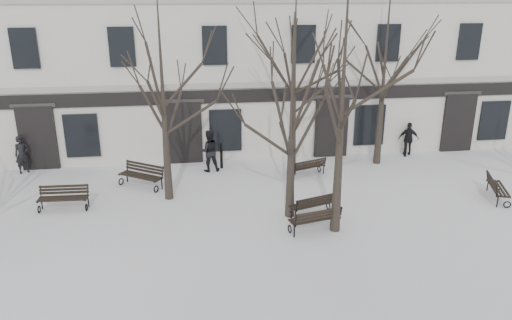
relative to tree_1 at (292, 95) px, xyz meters
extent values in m
plane|color=white|center=(-0.20, -1.57, -4.44)|extent=(100.00, 100.00, 0.00)
cube|color=silver|center=(-0.20, 11.43, 1.06)|extent=(40.00, 10.00, 11.00)
cube|color=#A29C94|center=(-0.20, 6.40, -0.84)|extent=(40.00, 0.12, 0.25)
cube|color=#A29C94|center=(-0.20, 6.40, 2.86)|extent=(40.00, 0.12, 0.25)
cube|color=black|center=(-0.20, 6.39, -1.34)|extent=(40.00, 0.10, 0.60)
cube|color=black|center=(-10.20, 6.37, -2.99)|extent=(1.60, 0.22, 2.90)
cube|color=#2D2B28|center=(-10.20, 6.33, -1.49)|extent=(1.90, 0.08, 0.18)
cube|color=black|center=(-8.30, 6.38, -2.94)|extent=(1.50, 0.14, 2.00)
cube|color=black|center=(-3.70, 6.37, -2.99)|extent=(1.60, 0.22, 2.90)
cube|color=#2D2B28|center=(-3.70, 6.33, -1.49)|extent=(1.90, 0.08, 0.18)
cube|color=black|center=(-1.80, 6.38, -2.94)|extent=(1.50, 0.14, 2.00)
cube|color=black|center=(3.30, 6.37, -2.99)|extent=(1.60, 0.22, 2.90)
cube|color=#2D2B28|center=(3.30, 6.33, -1.49)|extent=(1.90, 0.08, 0.18)
cube|color=black|center=(5.20, 6.38, -2.94)|extent=(1.50, 0.14, 2.00)
cube|color=black|center=(9.80, 6.37, -2.99)|extent=(1.60, 0.22, 2.90)
cube|color=#2D2B28|center=(9.80, 6.33, -1.49)|extent=(1.90, 0.08, 0.18)
cube|color=black|center=(11.70, 6.38, -2.94)|extent=(1.50, 0.14, 2.00)
cube|color=black|center=(-10.20, 6.38, 0.96)|extent=(1.10, 0.14, 1.70)
cube|color=black|center=(-6.20, 6.38, 0.96)|extent=(1.10, 0.14, 1.70)
cube|color=black|center=(-2.20, 6.38, 0.96)|extent=(1.10, 0.14, 1.70)
cube|color=black|center=(1.80, 6.38, 0.96)|extent=(1.10, 0.14, 1.70)
cube|color=black|center=(5.80, 6.38, 0.96)|extent=(1.10, 0.14, 1.70)
cube|color=black|center=(9.80, 6.38, 0.96)|extent=(1.10, 0.14, 1.70)
cone|color=black|center=(0.00, 0.00, -2.95)|extent=(0.34, 0.34, 2.98)
cone|color=black|center=(1.31, -1.32, -2.57)|extent=(0.34, 0.34, 3.73)
cone|color=black|center=(-4.36, 2.19, -2.77)|extent=(0.34, 0.34, 3.34)
cone|color=black|center=(0.95, 4.22, -2.72)|extent=(0.34, 0.34, 3.44)
cone|color=black|center=(5.20, 5.08, -2.60)|extent=(0.34, 0.34, 3.68)
torus|color=black|center=(-9.05, 1.47, -4.30)|extent=(0.06, 0.29, 0.29)
cylinder|color=black|center=(-9.04, 1.83, -4.22)|extent=(0.05, 0.05, 0.45)
cube|color=black|center=(-9.04, 1.65, -3.99)|extent=(0.07, 0.55, 0.05)
torus|color=black|center=(-7.36, 1.41, -4.30)|extent=(0.06, 0.29, 0.29)
cylinder|color=black|center=(-7.35, 1.77, -4.22)|extent=(0.05, 0.05, 0.45)
cube|color=black|center=(-7.35, 1.59, -3.99)|extent=(0.07, 0.55, 0.05)
cube|color=black|center=(-8.21, 1.40, -3.97)|extent=(1.79, 0.15, 0.03)
cube|color=black|center=(-8.20, 1.54, -3.97)|extent=(1.79, 0.15, 0.03)
cube|color=black|center=(-8.20, 1.68, -3.97)|extent=(1.79, 0.15, 0.03)
cube|color=black|center=(-8.19, 1.82, -3.97)|extent=(1.79, 0.15, 0.03)
cube|color=black|center=(-8.19, 1.86, -3.84)|extent=(1.79, 0.09, 0.09)
cube|color=black|center=(-8.19, 1.88, -3.72)|extent=(1.79, 0.09, 0.09)
cube|color=black|center=(-8.19, 1.90, -3.60)|extent=(1.79, 0.09, 0.09)
cylinder|color=black|center=(-9.04, 1.91, -3.79)|extent=(0.04, 0.14, 0.49)
cylinder|color=black|center=(-7.35, 1.85, -3.79)|extent=(0.04, 0.14, 0.49)
torus|color=black|center=(1.54, 0.35, -4.31)|extent=(0.13, 0.28, 0.28)
cylinder|color=black|center=(1.65, 0.02, -4.22)|extent=(0.05, 0.05, 0.43)
cube|color=black|center=(1.59, 0.19, -4.01)|extent=(0.21, 0.51, 0.05)
torus|color=black|center=(0.00, -0.17, -4.31)|extent=(0.13, 0.28, 0.28)
cylinder|color=black|center=(0.11, -0.50, -4.22)|extent=(0.05, 0.05, 0.43)
cube|color=black|center=(0.05, -0.34, -4.01)|extent=(0.21, 0.51, 0.05)
cube|color=black|center=(0.76, 0.12, -3.99)|extent=(1.66, 0.63, 0.03)
cube|color=black|center=(0.80, 0.00, -3.99)|extent=(1.66, 0.63, 0.03)
cube|color=black|center=(0.84, -0.13, -3.99)|extent=(1.66, 0.63, 0.03)
cube|color=black|center=(0.89, -0.26, -3.99)|extent=(1.66, 0.63, 0.03)
cube|color=black|center=(0.90, -0.29, -3.87)|extent=(1.64, 0.58, 0.09)
cube|color=black|center=(0.90, -0.31, -3.75)|extent=(1.64, 0.58, 0.09)
cube|color=black|center=(0.91, -0.33, -3.64)|extent=(1.64, 0.58, 0.09)
cylinder|color=black|center=(1.67, -0.05, -3.82)|extent=(0.08, 0.14, 0.48)
cylinder|color=black|center=(0.13, -0.57, -3.82)|extent=(0.08, 0.14, 0.48)
torus|color=black|center=(1.37, -0.91, -4.30)|extent=(0.11, 0.29, 0.29)
cylinder|color=black|center=(1.46, -1.25, -4.22)|extent=(0.05, 0.05, 0.44)
cube|color=black|center=(1.41, -1.08, -4.00)|extent=(0.18, 0.54, 0.05)
torus|color=black|center=(-0.25, -1.30, -4.30)|extent=(0.11, 0.29, 0.29)
cylinder|color=black|center=(-0.17, -1.64, -4.22)|extent=(0.05, 0.05, 0.44)
cube|color=black|center=(-0.21, -1.47, -4.00)|extent=(0.18, 0.54, 0.05)
cube|color=black|center=(0.55, -1.06, -3.98)|extent=(1.74, 0.50, 0.03)
cube|color=black|center=(0.58, -1.20, -3.98)|extent=(1.74, 0.50, 0.03)
cube|color=black|center=(0.61, -1.33, -3.98)|extent=(1.74, 0.50, 0.03)
cube|color=black|center=(0.65, -1.47, -3.98)|extent=(1.74, 0.50, 0.03)
cube|color=black|center=(0.66, -1.50, -3.85)|extent=(1.73, 0.45, 0.09)
cube|color=black|center=(0.66, -1.53, -3.73)|extent=(1.73, 0.45, 0.09)
cube|color=black|center=(0.67, -1.55, -3.61)|extent=(1.73, 0.45, 0.09)
cylinder|color=black|center=(1.47, -1.33, -3.80)|extent=(0.07, 0.15, 0.49)
cylinder|color=black|center=(-0.15, -1.72, -3.80)|extent=(0.07, 0.15, 0.49)
torus|color=black|center=(-6.40, 3.87, -4.29)|extent=(0.22, 0.29, 0.31)
cylinder|color=black|center=(-6.18, 4.18, -4.20)|extent=(0.05, 0.05, 0.48)
cube|color=black|center=(-6.29, 4.03, -3.96)|extent=(0.38, 0.51, 0.05)
torus|color=black|center=(-4.90, 2.84, -4.29)|extent=(0.22, 0.29, 0.31)
cylinder|color=black|center=(-4.68, 3.15, -4.20)|extent=(0.05, 0.05, 0.48)
cube|color=black|center=(-4.79, 2.99, -3.96)|extent=(0.38, 0.51, 0.05)
cube|color=black|center=(-5.67, 3.32, -3.94)|extent=(1.64, 1.17, 0.04)
cube|color=black|center=(-5.59, 3.44, -3.94)|extent=(1.64, 1.17, 0.04)
cube|color=black|center=(-5.50, 3.56, -3.94)|extent=(1.64, 1.17, 0.04)
cube|color=black|center=(-5.42, 3.69, -3.94)|extent=(1.64, 1.17, 0.04)
cube|color=black|center=(-5.39, 3.72, -3.80)|extent=(1.61, 1.12, 0.10)
cube|color=black|center=(-5.38, 3.74, -3.67)|extent=(1.61, 1.12, 0.10)
cube|color=black|center=(-5.37, 3.76, -3.54)|extent=(1.61, 1.12, 0.10)
cylinder|color=black|center=(-6.13, 4.25, -3.74)|extent=(0.12, 0.15, 0.53)
cylinder|color=black|center=(-4.63, 3.22, -3.74)|extent=(0.12, 0.15, 0.53)
torus|color=black|center=(2.21, 4.28, -4.31)|extent=(0.14, 0.26, 0.27)
cylinder|color=black|center=(2.33, 3.97, -4.23)|extent=(0.05, 0.05, 0.41)
cube|color=black|center=(2.27, 4.13, -4.03)|extent=(0.22, 0.49, 0.05)
torus|color=black|center=(0.76, 3.72, -4.31)|extent=(0.14, 0.26, 0.27)
cylinder|color=black|center=(0.87, 3.42, -4.23)|extent=(0.05, 0.05, 0.41)
cube|color=black|center=(0.82, 3.57, -4.03)|extent=(0.22, 0.49, 0.05)
cube|color=black|center=(1.47, 4.04, -4.01)|extent=(1.57, 0.67, 0.03)
cube|color=black|center=(1.52, 3.92, -4.01)|extent=(1.57, 0.67, 0.03)
cube|color=black|center=(1.56, 3.80, -4.01)|extent=(1.57, 0.67, 0.03)
cube|color=black|center=(1.61, 3.68, -4.01)|extent=(1.57, 0.67, 0.03)
cube|color=black|center=(1.62, 3.64, -3.89)|extent=(1.55, 0.62, 0.08)
cube|color=black|center=(1.63, 3.62, -3.78)|extent=(1.55, 0.62, 0.08)
cube|color=black|center=(1.64, 3.61, -3.67)|extent=(1.55, 0.62, 0.08)
cylinder|color=black|center=(2.35, 3.90, -3.84)|extent=(0.08, 0.14, 0.46)
cylinder|color=black|center=(0.90, 3.35, -3.84)|extent=(0.08, 0.14, 0.46)
torus|color=black|center=(8.22, -0.44, -4.30)|extent=(0.28, 0.14, 0.28)
cylinder|color=black|center=(7.88, -0.32, -4.22)|extent=(0.05, 0.05, 0.44)
cube|color=black|center=(8.05, -0.38, -4.00)|extent=(0.52, 0.23, 0.05)
torus|color=black|center=(8.78, 1.13, -4.30)|extent=(0.28, 0.14, 0.28)
cylinder|color=black|center=(8.45, 1.25, -4.22)|extent=(0.05, 0.05, 0.44)
cube|color=black|center=(8.61, 1.19, -4.00)|extent=(0.52, 0.23, 0.05)
cube|color=black|center=(8.53, 0.33, -3.98)|extent=(0.68, 1.69, 0.03)
cube|color=black|center=(8.40, 0.38, -3.98)|extent=(0.68, 1.69, 0.03)
cube|color=black|center=(8.27, 0.42, -3.98)|extent=(0.68, 1.69, 0.03)
cube|color=black|center=(8.15, 0.47, -3.98)|extent=(0.68, 1.69, 0.03)
cube|color=black|center=(8.11, 0.48, -3.85)|extent=(0.63, 1.67, 0.09)
cube|color=black|center=(8.09, 0.49, -3.74)|extent=(0.63, 1.67, 0.09)
cube|color=black|center=(8.07, 0.50, -3.62)|extent=(0.63, 1.67, 0.09)
cylinder|color=black|center=(7.81, -0.29, -3.80)|extent=(0.14, 0.08, 0.49)
cylinder|color=black|center=(8.37, 1.27, -3.80)|extent=(0.14, 0.08, 0.49)
cylinder|color=black|center=(-2.09, 5.35, -3.89)|extent=(0.13, 0.13, 1.10)
sphere|color=black|center=(-2.09, 5.35, -3.32)|extent=(0.15, 0.15, 0.15)
cylinder|color=black|center=(6.91, 5.80, -3.95)|extent=(0.12, 0.12, 0.97)
sphere|color=black|center=(6.91, 5.80, -3.45)|extent=(0.14, 0.14, 0.14)
imported|color=black|center=(-10.84, 5.95, -4.44)|extent=(0.74, 0.65, 1.70)
imported|color=black|center=(-2.65, 5.07, -4.44)|extent=(0.98, 0.79, 1.90)
imported|color=black|center=(7.13, 6.06, -4.44)|extent=(1.04, 0.68, 1.64)
camera|label=1|loc=(-3.40, -16.09, 3.40)|focal=35.00mm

